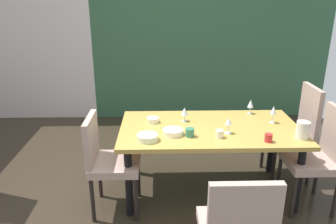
{
  "coord_description": "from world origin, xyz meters",
  "views": [
    {
      "loc": [
        0.19,
        -2.5,
        1.92
      ],
      "look_at": [
        0.27,
        0.46,
        0.85
      ],
      "focal_mm": 35.0,
      "sensor_mm": 36.0,
      "label": 1
    }
  ],
  "objects": [
    {
      "name": "ground_plane",
      "position": [
        0.0,
        0.0,
        -0.01
      ],
      "size": [
        5.73,
        5.4,
        0.02
      ],
      "primitive_type": "cube",
      "color": "#31281D"
    },
    {
      "name": "back_panel_interior",
      "position": [
        -1.86,
        2.65,
        1.27
      ],
      "size": [
        2.02,
        0.1,
        2.53
      ],
      "primitive_type": "cube",
      "color": "silver",
      "rests_on": "ground_plane"
    },
    {
      "name": "garden_window_panel",
      "position": [
        1.01,
        2.65,
        1.27
      ],
      "size": [
        3.71,
        0.1,
        2.53
      ],
      "primitive_type": "cube",
      "color": "#345E41",
      "rests_on": "ground_plane"
    },
    {
      "name": "dining_table",
      "position": [
        0.68,
        0.41,
        0.63
      ],
      "size": [
        1.73,
        0.94,
        0.71
      ],
      "color": "#BB9645",
      "rests_on": "ground_plane"
    },
    {
      "name": "chair_right_near",
      "position": [
        1.65,
        0.14,
        0.55
      ],
      "size": [
        0.44,
        0.44,
        0.98
      ],
      "rotation": [
        0.0,
        0.0,
        1.57
      ],
      "color": "tan",
      "rests_on": "ground_plane"
    },
    {
      "name": "chair_left_near",
      "position": [
        -0.29,
        0.14,
        0.53
      ],
      "size": [
        0.45,
        0.44,
        0.93
      ],
      "rotation": [
        0.0,
        0.0,
        -1.57
      ],
      "color": "tan",
      "rests_on": "ground_plane"
    },
    {
      "name": "chair_right_far",
      "position": [
        1.65,
        0.68,
        0.57
      ],
      "size": [
        0.44,
        0.44,
        1.03
      ],
      "rotation": [
        0.0,
        0.0,
        1.57
      ],
      "color": "tan",
      "rests_on": "ground_plane"
    },
    {
      "name": "wine_glass_near_window",
      "position": [
        1.16,
        0.78,
        0.82
      ],
      "size": [
        0.06,
        0.06,
        0.16
      ],
      "color": "silver",
      "rests_on": "dining_table"
    },
    {
      "name": "wine_glass_south",
      "position": [
        0.44,
        0.57,
        0.81
      ],
      "size": [
        0.07,
        0.07,
        0.15
      ],
      "color": "silver",
      "rests_on": "dining_table"
    },
    {
      "name": "wine_glass_front",
      "position": [
        1.31,
        0.51,
        0.84
      ],
      "size": [
        0.06,
        0.06,
        0.18
      ],
      "color": "silver",
      "rests_on": "dining_table"
    },
    {
      "name": "wine_glass_rear",
      "position": [
        0.82,
        0.26,
        0.82
      ],
      "size": [
        0.06,
        0.06,
        0.15
      ],
      "color": "silver",
      "rests_on": "dining_table"
    },
    {
      "name": "serving_bowl_right",
      "position": [
        0.12,
        0.55,
        0.74
      ],
      "size": [
        0.12,
        0.12,
        0.05
      ],
      "primitive_type": "cylinder",
      "color": "#ECEBC8",
      "rests_on": "dining_table"
    },
    {
      "name": "serving_bowl_west",
      "position": [
        0.08,
        0.12,
        0.74
      ],
      "size": [
        0.19,
        0.19,
        0.05
      ],
      "primitive_type": "cylinder",
      "color": "beige",
      "rests_on": "dining_table"
    },
    {
      "name": "serving_bowl_left",
      "position": [
        0.31,
        0.24,
        0.74
      ],
      "size": [
        0.19,
        0.19,
        0.05
      ],
      "primitive_type": "cylinder",
      "color": "white",
      "rests_on": "dining_table"
    },
    {
      "name": "cup_near_shelf",
      "position": [
        0.46,
        0.2,
        0.75
      ],
      "size": [
        0.08,
        0.08,
        0.08
      ],
      "primitive_type": "cylinder",
      "color": "#37795C",
      "rests_on": "dining_table"
    },
    {
      "name": "cup_center",
      "position": [
        1.13,
        0.07,
        0.75
      ],
      "size": [
        0.07,
        0.07,
        0.07
      ],
      "primitive_type": "cylinder",
      "color": "red",
      "rests_on": "dining_table"
    },
    {
      "name": "cup_corner",
      "position": [
        0.72,
        0.16,
        0.75
      ],
      "size": [
        0.07,
        0.07,
        0.07
      ],
      "primitive_type": "cylinder",
      "color": "#ECE9CC",
      "rests_on": "dining_table"
    },
    {
      "name": "pitcher_east",
      "position": [
        1.46,
        0.13,
        0.79
      ],
      "size": [
        0.13,
        0.12,
        0.16
      ],
      "color": "silver",
      "rests_on": "dining_table"
    }
  ]
}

